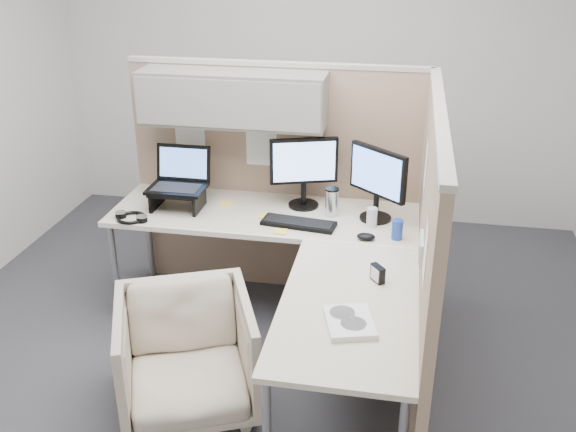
% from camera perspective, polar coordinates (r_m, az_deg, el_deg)
% --- Properties ---
extents(ground, '(4.50, 4.50, 0.00)m').
position_cam_1_polar(ground, '(4.04, -2.10, -12.40)').
color(ground, '#37363B').
rests_on(ground, ground).
extents(partition_back, '(2.00, 0.36, 1.63)m').
position_cam_1_polar(partition_back, '(4.30, -2.74, 6.46)').
color(partition_back, '#9F8068').
rests_on(partition_back, ground).
extents(partition_right, '(0.07, 2.03, 1.63)m').
position_cam_1_polar(partition_right, '(3.48, 12.09, -3.60)').
color(partition_right, '#9F8068').
rests_on(partition_right, ground).
extents(desk, '(2.00, 1.98, 0.73)m').
position_cam_1_polar(desk, '(3.76, 0.02, -3.06)').
color(desk, beige).
rests_on(desk, ground).
extents(office_chair, '(0.90, 0.88, 0.72)m').
position_cam_1_polar(office_chair, '(3.52, -9.05, -11.73)').
color(office_chair, beige).
rests_on(office_chair, ground).
extents(monitor_left, '(0.43, 0.20, 0.47)m').
position_cam_1_polar(monitor_left, '(4.14, 1.42, 4.38)').
color(monitor_left, black).
rests_on(monitor_left, desk).
extents(monitor_right, '(0.36, 0.31, 0.47)m').
position_cam_1_polar(monitor_right, '(3.98, 7.96, 3.33)').
color(monitor_right, black).
rests_on(monitor_right, desk).
extents(laptop_station, '(0.37, 0.31, 0.38)m').
position_cam_1_polar(laptop_station, '(4.24, -9.69, 2.69)').
color(laptop_station, black).
rests_on(laptop_station, desk).
extents(keyboard, '(0.47, 0.21, 0.02)m').
position_cam_1_polar(keyboard, '(3.96, 0.96, -0.66)').
color(keyboard, black).
rests_on(keyboard, desk).
extents(mouse, '(0.11, 0.07, 0.04)m').
position_cam_1_polar(mouse, '(3.81, 6.95, -1.83)').
color(mouse, black).
rests_on(mouse, desk).
extents(travel_mug, '(0.09, 0.09, 0.18)m').
position_cam_1_polar(travel_mug, '(4.08, 3.92, 1.26)').
color(travel_mug, silver).
rests_on(travel_mug, desk).
extents(soda_can_green, '(0.07, 0.07, 0.12)m').
position_cam_1_polar(soda_can_green, '(3.83, 9.69, -1.20)').
color(soda_can_green, '#1E3FA5').
rests_on(soda_can_green, desk).
extents(soda_can_silver, '(0.07, 0.07, 0.12)m').
position_cam_1_polar(soda_can_silver, '(3.97, 7.47, -0.11)').
color(soda_can_silver, silver).
rests_on(soda_can_silver, desk).
extents(sticky_note_c, '(0.09, 0.09, 0.01)m').
position_cam_1_polar(sticky_note_c, '(4.29, -5.49, 1.11)').
color(sticky_note_c, yellow).
rests_on(sticky_note_c, desk).
extents(sticky_note_d, '(0.08, 0.08, 0.01)m').
position_cam_1_polar(sticky_note_d, '(4.08, -2.04, -0.04)').
color(sticky_note_d, yellow).
rests_on(sticky_note_d, desk).
extents(sticky_note_b, '(0.08, 0.08, 0.01)m').
position_cam_1_polar(sticky_note_b, '(3.88, -0.68, -1.39)').
color(sticky_note_b, yellow).
rests_on(sticky_note_b, desk).
extents(headphones, '(0.23, 0.22, 0.03)m').
position_cam_1_polar(headphones, '(4.16, -13.76, -0.12)').
color(headphones, black).
rests_on(headphones, desk).
extents(paper_stack, '(0.28, 0.32, 0.03)m').
position_cam_1_polar(paper_stack, '(3.02, 5.49, -9.37)').
color(paper_stack, white).
rests_on(paper_stack, desk).
extents(desk_clock, '(0.08, 0.09, 0.09)m').
position_cam_1_polar(desk_clock, '(3.37, 7.96, -5.10)').
color(desk_clock, black).
rests_on(desk_clock, desk).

